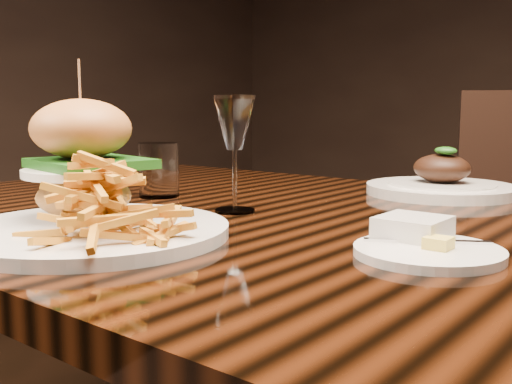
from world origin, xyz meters
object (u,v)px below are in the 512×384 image
Objects in this scene: far_dish at (441,185)px; wine_glass at (234,127)px; dining_table at (346,278)px; burger_plate at (91,189)px.

wine_glass is at bearing -115.05° from far_dish.
wine_glass is 0.42m from far_dish.
burger_plate is (-0.20, -0.27, 0.14)m from dining_table.
dining_table is at bearing 8.25° from wine_glass.
dining_table is 0.36m from burger_plate.
burger_plate reaches higher than wine_glass.
burger_plate reaches higher than dining_table.
far_dish is (-0.01, 0.35, 0.09)m from dining_table.
burger_plate is 0.25m from wine_glass.
far_dish is at bearing 64.95° from wine_glass.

